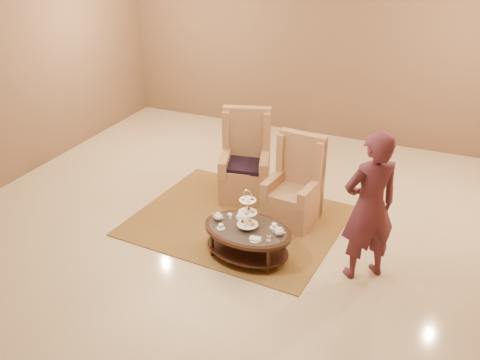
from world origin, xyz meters
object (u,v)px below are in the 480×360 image
at_px(armchair_right, 295,192).
at_px(person, 370,207).
at_px(armchair_left, 245,167).
at_px(tea_table, 247,233).

relative_size(armchair_right, person, 0.67).
bearing_deg(armchair_left, tea_table, -83.52).
distance_m(armchair_right, person, 1.54).
relative_size(armchair_left, person, 0.72).
distance_m(tea_table, armchair_right, 1.15).
bearing_deg(armchair_left, person, -49.91).
relative_size(tea_table, armchair_right, 0.99).
xyz_separation_m(armchair_left, armchair_right, (0.91, -0.40, -0.03)).
xyz_separation_m(tea_table, armchair_right, (0.23, 1.12, 0.07)).
bearing_deg(armchair_right, armchair_left, 162.58).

